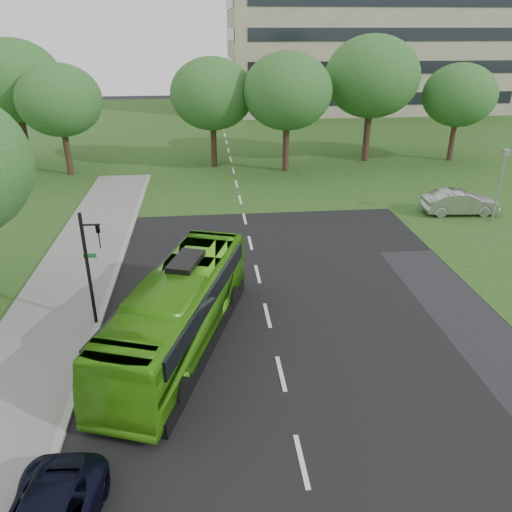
# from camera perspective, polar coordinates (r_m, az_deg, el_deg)

# --- Properties ---
(ground) EXTENTS (160.00, 160.00, 0.00)m
(ground) POSITION_cam_1_polar(r_m,az_deg,el_deg) (20.03, 2.02, -9.79)
(ground) COLOR black
(ground) RESTS_ON ground
(street_surfaces) EXTENTS (120.00, 120.00, 0.15)m
(street_surfaces) POSITION_cam_1_polar(r_m,az_deg,el_deg) (40.74, -2.86, 8.53)
(street_surfaces) COLOR black
(street_surfaces) RESTS_ON ground
(office_building) EXTENTS (40.10, 20.10, 25.00)m
(office_building) POSITION_cam_1_polar(r_m,az_deg,el_deg) (82.00, 12.58, 24.96)
(office_building) COLOR gray
(office_building) RESTS_ON ground
(tree_park_a) EXTENTS (6.70, 6.70, 8.90)m
(tree_park_a) POSITION_cam_1_polar(r_m,az_deg,el_deg) (44.47, -21.56, 16.21)
(tree_park_a) COLOR black
(tree_park_a) RESTS_ON ground
(tree_park_b) EXTENTS (7.04, 7.04, 9.22)m
(tree_park_b) POSITION_cam_1_polar(r_m,az_deg,el_deg) (44.31, -5.05, 17.96)
(tree_park_b) COLOR black
(tree_park_b) RESTS_ON ground
(tree_park_c) EXTENTS (7.32, 7.32, 9.72)m
(tree_park_c) POSITION_cam_1_polar(r_m,az_deg,el_deg) (42.80, 3.60, 18.27)
(tree_park_c) COLOR black
(tree_park_c) RESTS_ON ground
(tree_park_d) EXTENTS (8.25, 8.25, 10.91)m
(tree_park_d) POSITION_cam_1_polar(r_m,az_deg,el_deg) (47.37, 13.13, 19.31)
(tree_park_d) COLOR black
(tree_park_d) RESTS_ON ground
(tree_park_e) EXTENTS (6.44, 6.44, 8.59)m
(tree_park_e) POSITION_cam_1_polar(r_m,az_deg,el_deg) (49.96, 22.22, 16.64)
(tree_park_e) COLOR black
(tree_park_e) RESTS_ON ground
(tree_park_f) EXTENTS (7.98, 7.98, 10.65)m
(tree_park_f) POSITION_cam_1_polar(r_m,az_deg,el_deg) (48.79, -25.95, 17.55)
(tree_park_f) COLOR black
(tree_park_f) RESTS_ON ground
(bus) EXTENTS (5.82, 11.05, 3.01)m
(bus) POSITION_cam_1_polar(r_m,az_deg,el_deg) (19.30, -8.82, -6.25)
(bus) COLOR #449D15
(bus) RESTS_ON ground
(sedan) EXTENTS (4.95, 1.98, 1.60)m
(sedan) POSITION_cam_1_polar(r_m,az_deg,el_deg) (35.81, 22.26, 5.71)
(sedan) COLOR #9FA0A4
(sedan) RESTS_ON ground
(traffic_light) EXTENTS (0.79, 0.22, 4.97)m
(traffic_light) POSITION_cam_1_polar(r_m,az_deg,el_deg) (20.71, -18.34, -0.63)
(traffic_light) COLOR black
(traffic_light) RESTS_ON ground
(camera_pole) EXTENTS (0.47, 0.44, 4.62)m
(camera_pole) POSITION_cam_1_polar(r_m,az_deg,el_deg) (34.69, 26.22, 8.22)
(camera_pole) COLOR gray
(camera_pole) RESTS_ON ground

